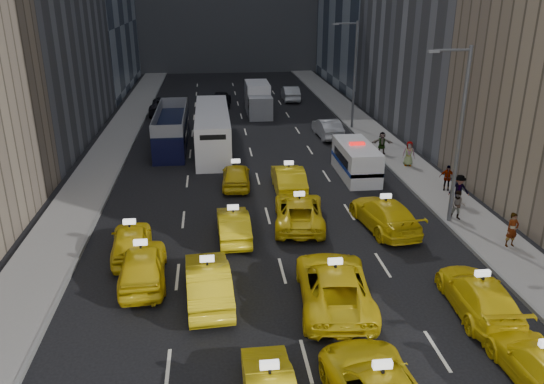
{
  "coord_description": "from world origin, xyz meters",
  "views": [
    {
      "loc": [
        -2.74,
        -12.06,
        11.46
      ],
      "look_at": [
        0.05,
        12.35,
        2.0
      ],
      "focal_mm": 35.0,
      "sensor_mm": 36.0,
      "label": 1
    }
  ],
  "objects_px": {
    "double_decker": "(172,129)",
    "pedestrian_0": "(512,230)",
    "box_truck": "(258,99)",
    "nypd_van": "(356,161)",
    "city_bus": "(213,130)"
  },
  "relations": [
    {
      "from": "city_bus",
      "to": "box_truck",
      "type": "height_order",
      "value": "city_bus"
    },
    {
      "from": "double_decker",
      "to": "pedestrian_0",
      "type": "distance_m",
      "value": 25.59
    },
    {
      "from": "pedestrian_0",
      "to": "double_decker",
      "type": "bearing_deg",
      "value": 124.32
    },
    {
      "from": "box_truck",
      "to": "city_bus",
      "type": "bearing_deg",
      "value": -104.2
    },
    {
      "from": "double_decker",
      "to": "city_bus",
      "type": "bearing_deg",
      "value": -19.32
    },
    {
      "from": "city_bus",
      "to": "pedestrian_0",
      "type": "distance_m",
      "value": 22.84
    },
    {
      "from": "nypd_van",
      "to": "double_decker",
      "type": "relative_size",
      "value": 0.55
    },
    {
      "from": "nypd_van",
      "to": "city_bus",
      "type": "relative_size",
      "value": 0.46
    },
    {
      "from": "city_bus",
      "to": "box_truck",
      "type": "distance_m",
      "value": 12.44
    },
    {
      "from": "nypd_van",
      "to": "pedestrian_0",
      "type": "height_order",
      "value": "nypd_van"
    },
    {
      "from": "double_decker",
      "to": "box_truck",
      "type": "xyz_separation_m",
      "value": [
        7.6,
        10.57,
        0.04
      ]
    },
    {
      "from": "double_decker",
      "to": "box_truck",
      "type": "relative_size",
      "value": 1.48
    },
    {
      "from": "box_truck",
      "to": "nypd_van",
      "type": "bearing_deg",
      "value": -69.26
    },
    {
      "from": "box_truck",
      "to": "pedestrian_0",
      "type": "distance_m",
      "value": 31.27
    },
    {
      "from": "city_bus",
      "to": "box_truck",
      "type": "xyz_separation_m",
      "value": [
        4.49,
        11.6,
        -0.05
      ]
    }
  ]
}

